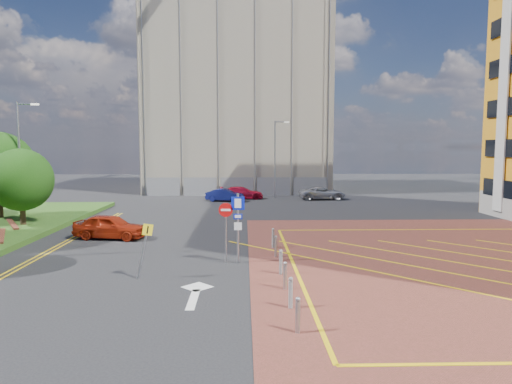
{
  "coord_description": "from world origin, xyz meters",
  "views": [
    {
      "loc": [
        0.79,
        -19.48,
        5.28
      ],
      "look_at": [
        1.41,
        4.23,
        2.94
      ],
      "focal_mm": 32.0,
      "sensor_mm": 36.0,
      "label": 1
    }
  ],
  "objects_px": {
    "lamp_left_far": "(21,156)",
    "sign_cluster": "(233,221)",
    "tree_c": "(21,180)",
    "lamp_back": "(276,156)",
    "car_silver_back": "(322,193)",
    "warning_sign": "(145,244)",
    "car_blue_back": "(225,195)",
    "car_red_left": "(110,227)",
    "car_red_back": "(242,193)"
  },
  "relations": [
    {
      "from": "lamp_back",
      "to": "sign_cluster",
      "type": "relative_size",
      "value": 2.5
    },
    {
      "from": "tree_c",
      "to": "sign_cluster",
      "type": "distance_m",
      "value": 16.53
    },
    {
      "from": "warning_sign",
      "to": "car_red_back",
      "type": "relative_size",
      "value": 0.52
    },
    {
      "from": "car_red_left",
      "to": "car_silver_back",
      "type": "bearing_deg",
      "value": -28.74
    },
    {
      "from": "lamp_back",
      "to": "sign_cluster",
      "type": "bearing_deg",
      "value": -97.97
    },
    {
      "from": "tree_c",
      "to": "lamp_left_far",
      "type": "height_order",
      "value": "lamp_left_far"
    },
    {
      "from": "tree_c",
      "to": "car_red_left",
      "type": "height_order",
      "value": "tree_c"
    },
    {
      "from": "car_red_back",
      "to": "car_blue_back",
      "type": "bearing_deg",
      "value": 135.12
    },
    {
      "from": "car_red_left",
      "to": "car_blue_back",
      "type": "bearing_deg",
      "value": -7.87
    },
    {
      "from": "car_blue_back",
      "to": "car_silver_back",
      "type": "relative_size",
      "value": 0.8
    },
    {
      "from": "sign_cluster",
      "to": "car_blue_back",
      "type": "distance_m",
      "value": 23.92
    },
    {
      "from": "lamp_back",
      "to": "sign_cluster",
      "type": "xyz_separation_m",
      "value": [
        -3.78,
        -27.02,
        -2.41
      ]
    },
    {
      "from": "warning_sign",
      "to": "car_blue_back",
      "type": "distance_m",
      "value": 26.36
    },
    {
      "from": "car_red_left",
      "to": "car_red_back",
      "type": "height_order",
      "value": "car_red_left"
    },
    {
      "from": "car_red_left",
      "to": "car_blue_back",
      "type": "relative_size",
      "value": 1.12
    },
    {
      "from": "tree_c",
      "to": "car_silver_back",
      "type": "xyz_separation_m",
      "value": [
        22.16,
        16.13,
        -2.55
      ]
    },
    {
      "from": "lamp_back",
      "to": "car_blue_back",
      "type": "relative_size",
      "value": 2.17
    },
    {
      "from": "tree_c",
      "to": "lamp_back",
      "type": "relative_size",
      "value": 0.61
    },
    {
      "from": "warning_sign",
      "to": "car_silver_back",
      "type": "relative_size",
      "value": 0.49
    },
    {
      "from": "car_silver_back",
      "to": "car_red_back",
      "type": "bearing_deg",
      "value": 82.12
    },
    {
      "from": "lamp_left_far",
      "to": "tree_c",
      "type": "bearing_deg",
      "value": -65.29
    },
    {
      "from": "car_red_left",
      "to": "car_silver_back",
      "type": "relative_size",
      "value": 0.9
    },
    {
      "from": "tree_c",
      "to": "sign_cluster",
      "type": "bearing_deg",
      "value": -33.16
    },
    {
      "from": "lamp_left_far",
      "to": "warning_sign",
      "type": "height_order",
      "value": "lamp_left_far"
    },
    {
      "from": "lamp_back",
      "to": "car_red_left",
      "type": "bearing_deg",
      "value": -117.46
    },
    {
      "from": "lamp_left_far",
      "to": "car_red_left",
      "type": "relative_size",
      "value": 1.93
    },
    {
      "from": "warning_sign",
      "to": "lamp_left_far",
      "type": "bearing_deg",
      "value": 129.85
    },
    {
      "from": "lamp_back",
      "to": "car_silver_back",
      "type": "distance_m",
      "value": 6.19
    },
    {
      "from": "lamp_left_far",
      "to": "car_silver_back",
      "type": "xyz_separation_m",
      "value": [
        23.08,
        14.13,
        -4.02
      ]
    },
    {
      "from": "lamp_back",
      "to": "sign_cluster",
      "type": "height_order",
      "value": "lamp_back"
    },
    {
      "from": "tree_c",
      "to": "car_blue_back",
      "type": "height_order",
      "value": "tree_c"
    },
    {
      "from": "warning_sign",
      "to": "lamp_back",
      "type": "bearing_deg",
      "value": 76.1
    },
    {
      "from": "sign_cluster",
      "to": "car_red_back",
      "type": "relative_size",
      "value": 0.74
    },
    {
      "from": "tree_c",
      "to": "sign_cluster",
      "type": "relative_size",
      "value": 1.53
    },
    {
      "from": "lamp_left_far",
      "to": "sign_cluster",
      "type": "xyz_separation_m",
      "value": [
        14.72,
        -11.02,
        -2.71
      ]
    },
    {
      "from": "lamp_back",
      "to": "car_blue_back",
      "type": "distance_m",
      "value": 7.13
    },
    {
      "from": "car_silver_back",
      "to": "car_red_left",
      "type": "bearing_deg",
      "value": 137.87
    },
    {
      "from": "car_red_back",
      "to": "car_silver_back",
      "type": "relative_size",
      "value": 0.94
    },
    {
      "from": "sign_cluster",
      "to": "car_red_back",
      "type": "height_order",
      "value": "sign_cluster"
    },
    {
      "from": "car_silver_back",
      "to": "car_blue_back",
      "type": "bearing_deg",
      "value": 94.33
    },
    {
      "from": "car_blue_back",
      "to": "tree_c",
      "type": "bearing_deg",
      "value": 154.01
    },
    {
      "from": "sign_cluster",
      "to": "lamp_back",
      "type": "bearing_deg",
      "value": 82.03
    },
    {
      "from": "sign_cluster",
      "to": "car_blue_back",
      "type": "height_order",
      "value": "sign_cluster"
    },
    {
      "from": "sign_cluster",
      "to": "warning_sign",
      "type": "bearing_deg",
      "value": -145.34
    },
    {
      "from": "tree_c",
      "to": "lamp_back",
      "type": "xyz_separation_m",
      "value": [
        17.58,
        18.0,
        1.17
      ]
    },
    {
      "from": "sign_cluster",
      "to": "tree_c",
      "type": "bearing_deg",
      "value": 146.84
    },
    {
      "from": "car_blue_back",
      "to": "car_silver_back",
      "type": "xyz_separation_m",
      "value": [
        9.75,
        1.3,
        0.03
      ]
    },
    {
      "from": "car_red_left",
      "to": "car_blue_back",
      "type": "height_order",
      "value": "car_red_left"
    },
    {
      "from": "warning_sign",
      "to": "car_blue_back",
      "type": "relative_size",
      "value": 0.61
    },
    {
      "from": "lamp_left_far",
      "to": "car_silver_back",
      "type": "bearing_deg",
      "value": 31.47
    }
  ]
}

